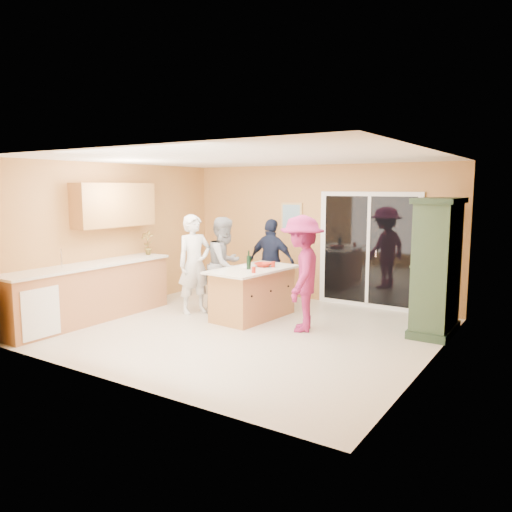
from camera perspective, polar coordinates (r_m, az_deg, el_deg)
The scene contains 22 objects.
floor at distance 7.75m, azimuth -1.35°, elevation -8.46°, with size 5.50×5.50×0.00m, color beige.
ceiling at distance 7.45m, azimuth -1.41°, elevation 11.12°, with size 5.50×5.00×0.10m, color white.
wall_back at distance 9.65m, azimuth 6.99°, elevation 2.58°, with size 5.50×0.10×2.60m, color #E6AB5F.
wall_front at distance 5.62m, azimuth -15.85°, elevation -1.41°, with size 5.50×0.10×2.60m, color #E6AB5F.
wall_left at distance 9.31m, azimuth -15.55°, elevation 2.16°, with size 0.10×5.00×2.60m, color #E6AB5F.
wall_right at distance 6.38m, azimuth 19.53°, elevation -0.49°, with size 0.10×5.00×2.60m, color #E6AB5F.
left_cabinet_run at distance 8.54m, azimuth -19.25°, elevation -4.18°, with size 0.65×3.05×1.24m.
upper_cabinets at distance 9.01m, azimuth -15.89°, elevation 5.64°, with size 0.35×1.60×0.75m, color #AD6C43.
sliding_door at distance 9.24m, azimuth 12.74°, elevation 0.65°, with size 1.90×0.07×2.10m.
framed_picture at distance 9.86m, azimuth 4.08°, elevation 4.48°, with size 0.46×0.04×0.56m.
kitchen_island at distance 8.38m, azimuth -0.37°, elevation -4.43°, with size 1.01×1.67×0.84m.
green_hutch at distance 7.83m, azimuth 19.96°, elevation -1.35°, with size 0.58×1.10×2.03m.
woman_white at distance 8.68m, azimuth -7.05°, elevation -0.94°, with size 0.63×0.41×1.72m, color silver.
woman_grey at distance 8.76m, azimuth -3.56°, elevation -0.98°, with size 0.81×0.63×1.67m, color gray.
woman_navy at distance 9.28m, azimuth 1.80°, elevation -0.67°, with size 0.94×0.39×1.60m, color #191E37.
woman_magenta at distance 7.59m, azimuth 5.24°, elevation -1.99°, with size 1.14×0.66×1.77m, color #93205D.
serving_bowl at distance 8.44m, azimuth 0.85°, elevation -1.01°, with size 0.28×0.28×0.07m, color #A72112.
tulip_vase at distance 9.40m, azimuth -12.30°, elevation 1.48°, with size 0.23×0.16×0.45m, color #A32110.
tumbler_near at distance 7.84m, azimuth -0.27°, elevation -1.59°, with size 0.07×0.07×0.10m, color #A72112.
tumbler_far at distance 8.39m, azimuth 1.97°, elevation -0.96°, with size 0.07×0.07×0.10m, color #A72112.
wine_bottle at distance 8.17m, azimuth -0.84°, elevation -0.69°, with size 0.07×0.07×0.31m.
white_plate at distance 8.51m, azimuth -1.16°, elevation -1.12°, with size 0.22×0.22×0.02m, color white.
Camera 1 is at (4.18, -6.15, 2.17)m, focal length 35.00 mm.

